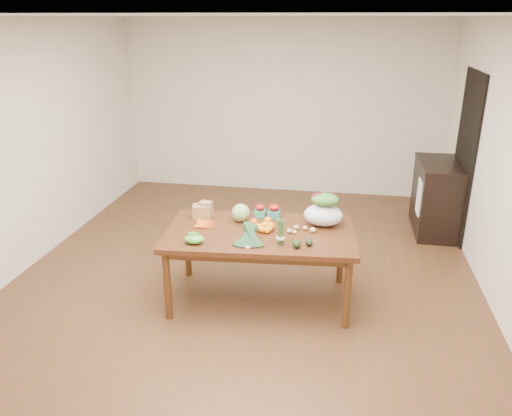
% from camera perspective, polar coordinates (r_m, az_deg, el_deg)
% --- Properties ---
extents(floor, '(6.00, 6.00, 0.00)m').
position_cam_1_polar(floor, '(5.60, -1.07, -7.67)').
color(floor, '#53301C').
rests_on(floor, ground).
extents(ceiling, '(5.00, 6.00, 0.02)m').
position_cam_1_polar(ceiling, '(4.92, -1.29, 21.14)').
color(ceiling, white).
rests_on(ceiling, room_walls).
extents(room_walls, '(5.02, 6.02, 2.70)m').
position_cam_1_polar(room_walls, '(5.10, -1.17, 5.77)').
color(room_walls, beige).
rests_on(room_walls, floor).
extents(dining_table, '(1.90, 1.16, 0.75)m').
position_cam_1_polar(dining_table, '(4.99, 0.45, -6.60)').
color(dining_table, '#462110').
rests_on(dining_table, floor).
extents(doorway_dark, '(0.02, 1.00, 2.10)m').
position_cam_1_polar(doorway_dark, '(6.80, 22.73, 5.42)').
color(doorway_dark, black).
rests_on(doorway_dark, floor).
extents(cabinet, '(0.52, 1.02, 0.94)m').
position_cam_1_polar(cabinet, '(6.97, 19.89, 1.16)').
color(cabinet, black).
rests_on(cabinet, floor).
extents(dish_towel, '(0.02, 0.28, 0.45)m').
position_cam_1_polar(dish_towel, '(6.66, 18.12, 1.19)').
color(dish_towel, white).
rests_on(dish_towel, cabinet).
extents(paper_bag, '(0.26, 0.22, 0.17)m').
position_cam_1_polar(paper_bag, '(5.14, -6.23, -0.25)').
color(paper_bag, '#A47F49').
rests_on(paper_bag, dining_table).
extents(cabbage, '(0.18, 0.18, 0.18)m').
position_cam_1_polar(cabbage, '(5.03, -1.76, -0.54)').
color(cabbage, '#94C16F').
rests_on(cabbage, dining_table).
extents(strawberry_basket_a, '(0.12, 0.12, 0.10)m').
position_cam_1_polar(strawberry_basket_a, '(5.17, 0.48, -0.42)').
color(strawberry_basket_a, '#B90C18').
rests_on(strawberry_basket_a, dining_table).
extents(strawberry_basket_b, '(0.13, 0.13, 0.11)m').
position_cam_1_polar(strawberry_basket_b, '(5.15, 2.08, -0.49)').
color(strawberry_basket_b, red).
rests_on(strawberry_basket_b, dining_table).
extents(orange_a, '(0.07, 0.07, 0.07)m').
position_cam_1_polar(orange_a, '(4.95, -0.25, -1.60)').
color(orange_a, '#EF550E').
rests_on(orange_a, dining_table).
extents(orange_b, '(0.08, 0.08, 0.08)m').
position_cam_1_polar(orange_b, '(4.98, 1.36, -1.43)').
color(orange_b, orange).
rests_on(orange_b, dining_table).
extents(orange_c, '(0.08, 0.08, 0.08)m').
position_cam_1_polar(orange_c, '(4.83, 1.69, -2.10)').
color(orange_c, orange).
rests_on(orange_c, dining_table).
extents(mandarin_cluster, '(0.19, 0.19, 0.10)m').
position_cam_1_polar(mandarin_cluster, '(4.81, 1.04, -2.10)').
color(mandarin_cluster, orange).
rests_on(mandarin_cluster, dining_table).
extents(carrots, '(0.24, 0.23, 0.03)m').
position_cam_1_polar(carrots, '(4.98, -5.59, -1.82)').
color(carrots, '#DC4A12').
rests_on(carrots, dining_table).
extents(snap_pea_bag, '(0.18, 0.14, 0.08)m').
position_cam_1_polar(snap_pea_bag, '(4.60, -7.08, -3.54)').
color(snap_pea_bag, '#4EA236').
rests_on(snap_pea_bag, dining_table).
extents(kale_bunch, '(0.35, 0.42, 0.16)m').
position_cam_1_polar(kale_bunch, '(4.53, -0.84, -3.20)').
color(kale_bunch, black).
rests_on(kale_bunch, dining_table).
extents(asparagus_bundle, '(0.09, 0.12, 0.26)m').
position_cam_1_polar(asparagus_bundle, '(4.51, 2.84, -2.72)').
color(asparagus_bundle, '#417837').
rests_on(asparagus_bundle, dining_table).
extents(potato_a, '(0.05, 0.05, 0.04)m').
position_cam_1_polar(potato_a, '(4.79, 3.84, -2.61)').
color(potato_a, tan).
rests_on(potato_a, dining_table).
extents(potato_b, '(0.04, 0.04, 0.04)m').
position_cam_1_polar(potato_b, '(4.77, 4.42, -2.76)').
color(potato_b, tan).
rests_on(potato_b, dining_table).
extents(potato_c, '(0.05, 0.05, 0.04)m').
position_cam_1_polar(potato_c, '(4.86, 5.63, -2.30)').
color(potato_c, tan).
rests_on(potato_c, dining_table).
extents(potato_d, '(0.05, 0.05, 0.04)m').
position_cam_1_polar(potato_d, '(4.87, 4.63, -2.21)').
color(potato_d, tan).
rests_on(potato_d, dining_table).
extents(potato_e, '(0.06, 0.05, 0.05)m').
position_cam_1_polar(potato_e, '(4.82, 6.51, -2.51)').
color(potato_e, tan).
rests_on(potato_e, dining_table).
extents(avocado_a, '(0.10, 0.13, 0.08)m').
position_cam_1_polar(avocado_a, '(4.50, 4.65, -4.05)').
color(avocado_a, black).
rests_on(avocado_a, dining_table).
extents(avocado_b, '(0.09, 0.11, 0.06)m').
position_cam_1_polar(avocado_b, '(4.55, 6.06, -3.89)').
color(avocado_b, black).
rests_on(avocado_b, dining_table).
extents(salad_bag, '(0.41, 0.32, 0.30)m').
position_cam_1_polar(salad_bag, '(4.96, 7.71, -0.35)').
color(salad_bag, silver).
rests_on(salad_bag, dining_table).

